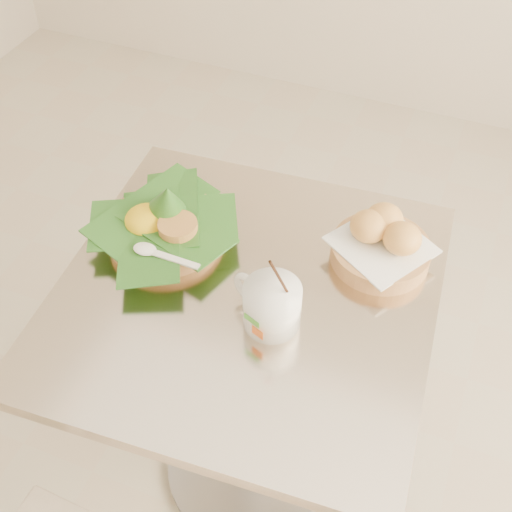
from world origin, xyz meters
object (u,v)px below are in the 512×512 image
at_px(bread_basket, 382,243).
at_px(coffee_mug, 271,304).
at_px(cafe_table, 247,357).
at_px(rice_basket, 164,222).

bearing_deg(bread_basket, coffee_mug, -122.39).
xyz_separation_m(bread_basket, coffee_mug, (-0.14, -0.23, 0.01)).
xyz_separation_m(cafe_table, coffee_mug, (0.07, -0.05, 0.27)).
distance_m(rice_basket, coffee_mug, 0.30).
relative_size(rice_basket, coffee_mug, 1.63).
height_order(cafe_table, rice_basket, rice_basket).
relative_size(bread_basket, coffee_mug, 1.26).
relative_size(cafe_table, bread_basket, 3.33).
bearing_deg(rice_basket, coffee_mug, -23.77).
distance_m(cafe_table, coffee_mug, 0.28).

